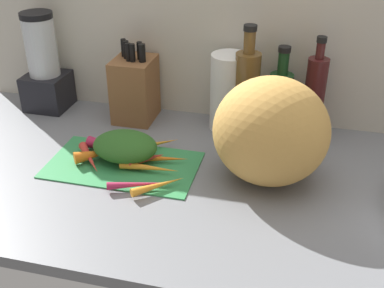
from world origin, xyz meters
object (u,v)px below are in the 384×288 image
at_px(knife_block, 135,88).
at_px(paper_towel_roll, 229,92).
at_px(carrot_5, 146,158).
at_px(carrot_2, 164,159).
at_px(carrot_4, 138,184).
at_px(cutting_board, 122,165).
at_px(blender_appliance, 44,68).
at_px(carrot_0, 158,185).
at_px(carrot_6, 149,168).
at_px(carrot_3, 152,145).
at_px(carrot_8, 110,146).
at_px(winter_squash, 271,132).
at_px(carrot_7, 95,155).
at_px(carrot_1, 90,158).
at_px(bottle_1, 280,99).
at_px(bottle_2, 314,96).
at_px(bottle_0, 246,92).

height_order(knife_block, paper_towel_roll, knife_block).
bearing_deg(knife_block, carrot_5, -65.35).
distance_m(carrot_2, carrot_4, 0.14).
xyz_separation_m(cutting_board, blender_appliance, (-0.38, 0.30, 0.14)).
xyz_separation_m(carrot_0, carrot_4, (-0.05, -0.01, -0.00)).
relative_size(cutting_board, carrot_6, 2.55).
xyz_separation_m(carrot_0, carrot_3, (-0.08, 0.19, 0.00)).
bearing_deg(carrot_8, cutting_board, -44.33).
distance_m(carrot_3, winter_squash, 0.37).
xyz_separation_m(carrot_5, carrot_8, (-0.12, 0.04, 0.00)).
distance_m(cutting_board, knife_block, 0.32).
distance_m(carrot_2, carrot_3, 0.09).
height_order(carrot_0, carrot_7, carrot_7).
height_order(carrot_0, carrot_5, carrot_5).
xyz_separation_m(carrot_6, winter_squash, (0.31, 0.05, 0.12)).
bearing_deg(carrot_1, winter_squash, 5.62).
bearing_deg(carrot_8, carrot_0, -37.55).
height_order(carrot_0, bottle_1, bottle_1).
xyz_separation_m(carrot_5, carrot_6, (0.02, -0.03, -0.01)).
height_order(carrot_2, paper_towel_roll, paper_towel_roll).
bearing_deg(carrot_1, bottle_2, 28.84).
distance_m(cutting_board, carrot_2, 0.12).
relative_size(bottle_1, bottle_2, 0.87).
bearing_deg(carrot_0, bottle_2, 47.97).
relative_size(cutting_board, carrot_8, 2.91).
distance_m(bottle_1, bottle_2, 0.10).
distance_m(carrot_5, carrot_8, 0.13).
bearing_deg(carrot_4, blender_appliance, 139.09).
xyz_separation_m(carrot_0, paper_towel_roll, (0.11, 0.39, 0.10)).
distance_m(carrot_8, blender_appliance, 0.42).
height_order(carrot_0, bottle_0, bottle_0).
bearing_deg(carrot_6, carrot_3, 105.17).
relative_size(carrot_1, carrot_5, 1.49).
bearing_deg(carrot_8, carrot_2, -5.67).
relative_size(carrot_3, paper_towel_roll, 0.69).
height_order(carrot_3, bottle_2, bottle_2).
distance_m(paper_towel_roll, bottle_0, 0.07).
bearing_deg(bottle_0, carrot_6, -126.23).
distance_m(carrot_1, carrot_4, 0.19).
bearing_deg(bottle_1, bottle_0, -152.28).
bearing_deg(carrot_2, paper_towel_roll, 63.59).
bearing_deg(carrot_6, knife_block, 115.47).
height_order(carrot_4, knife_block, knife_block).
bearing_deg(carrot_5, carrot_8, 162.17).
distance_m(carrot_5, paper_towel_roll, 0.35).
distance_m(carrot_7, winter_squash, 0.48).
bearing_deg(bottle_1, carrot_1, -145.44).
bearing_deg(cutting_board, carrot_6, -11.72).
height_order(carrot_2, carrot_7, carrot_7).
relative_size(knife_block, paper_towel_roll, 1.08).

